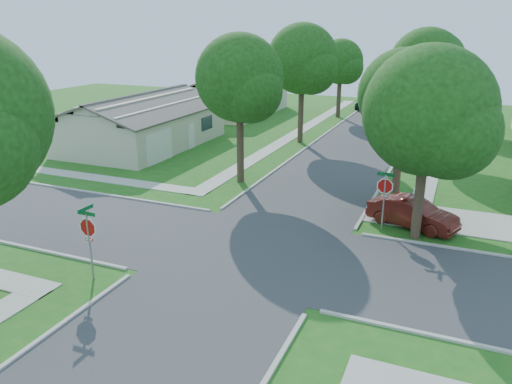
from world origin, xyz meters
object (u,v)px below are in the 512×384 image
Objects in this scene: tree_e_near at (405,99)px; tree_w_mid at (303,62)px; tree_w_far at (341,64)px; tree_e_mid at (426,69)px; car_curb_east at (384,126)px; stop_sign_sw at (88,231)px; car_driveway at (413,213)px; house_nw_near at (144,127)px; house_nw_far at (234,99)px; stop_sign_ne at (385,189)px; car_curb_west at (364,103)px; tree_ne_corner at (429,117)px; tree_e_far at (438,62)px; tree_w_near at (240,82)px.

tree_w_mid reaches higher than tree_e_near.
tree_w_far is (-0.01, 13.00, -0.98)m from tree_w_mid.
tree_e_mid reaches higher than car_curb_east.
car_driveway is at bearing 43.63° from stop_sign_sw.
house_nw_near is 3.17× the size of car_driveway.
stop_sign_sw is at bearing 152.94° from car_driveway.
tree_w_mid reaches higher than house_nw_far.
stop_sign_ne is 0.69× the size of car_driveway.
tree_w_far is 1.87× the size of car_driveway.
house_nw_near is (-20.69, 10.30, -0.51)m from stop_sign_ne.
tree_w_far is 8.34m from car_curb_west.
stop_sign_ne is at bearing 163.45° from tree_ne_corner.
tree_e_near is 6.18m from car_driveway.
house_nw_near reaches higher than car_driveway.
house_nw_far is at bearing 90.00° from house_nw_near.
tree_w_near is (-9.40, -25.00, 0.14)m from tree_e_far.
tree_e_far is at bearing 76.27° from stop_sign_sw.
tree_w_near reaches higher than stop_sign_ne.
house_nw_near is at bearing 119.83° from stop_sign_sw.
tree_ne_corner is (1.66, -0.49, 3.56)m from stop_sign_ne.
tree_e_near is 25.00m from tree_e_far.
car_curb_east is (5.84, 6.11, -5.81)m from tree_w_mid.
car_curb_east is (-3.56, 6.11, -5.58)m from tree_e_mid.
tree_e_far is at bearing 90.00° from tree_e_near.
car_curb_west is (1.44, 19.63, -5.83)m from tree_w_mid.
tree_e_near is 12.02m from tree_e_mid.
tree_e_far is 16.05m from tree_w_mid.
house_nw_far is at bearing 59.01° from car_driveway.
tree_e_near is 32.99m from car_curb_west.
tree_w_far is 31.77m from tree_ne_corner.
tree_w_far reaches higher than house_nw_near.
tree_w_mid is (0.06, 25.71, 4.46)m from stop_sign_sw.
tree_ne_corner is at bearing 38.84° from stop_sign_sw.
tree_w_far is at bearing 10.05° from house_nw_far.
house_nw_far is (-20.69, 27.30, -0.51)m from stop_sign_ne.
tree_e_far is at bearing 21.82° from car_driveway.
tree_w_mid reaches higher than tree_ne_corner.
house_nw_far is at bearing 132.06° from tree_e_near.
tree_w_near is at bearing -128.08° from tree_e_mid.
tree_w_near is (-9.40, -12.00, -0.14)m from tree_e_mid.
tree_e_far is at bearing 42.50° from house_nw_near.
tree_e_far is at bearing 89.90° from stop_sign_ne.
tree_ne_corner is 5.07m from car_driveway.
stop_sign_sw is at bearing -141.16° from tree_ne_corner.
house_nw_far is at bearing 29.77° from car_curb_west.
car_curb_west is at bearing 88.10° from stop_sign_sw.
house_nw_near is 21.05m from car_curb_east.
stop_sign_sw is 13.29m from stop_sign_ne.
car_driveway is (10.64, -15.51, -5.78)m from tree_w_mid.
tree_w_near is 12.01m from tree_w_mid.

